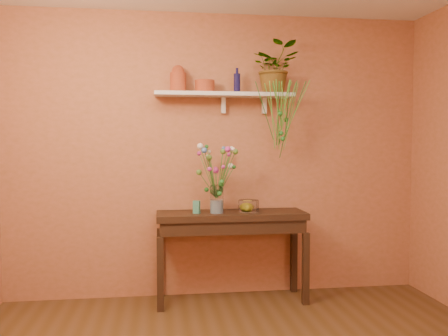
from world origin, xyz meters
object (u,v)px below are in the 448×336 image
Objects in this scene: sideboard at (231,225)px; blue_bottle at (237,83)px; bouquet at (217,165)px; spider_plant at (275,68)px; glass_vase at (217,201)px; terracotta_jug at (178,79)px; glass_bowl at (249,207)px.

blue_bottle is at bearing 56.05° from sideboard.
sideboard is 2.74× the size of bouquet.
spider_plant is 0.95× the size of bouquet.
sideboard is 5.37× the size of glass_vase.
terracotta_jug is 1.33× the size of glass_bowl.
glass_vase is at bearing -175.15° from glass_bowl.
bouquet is at bearing -174.90° from glass_bowl.
spider_plant is at bearing -1.41° from terracotta_jug.
blue_bottle is at bearing 36.38° from glass_vase.
glass_vase is (0.34, -0.18, -1.12)m from terracotta_jug.
glass_bowl reaches higher than sideboard.
spider_plant reaches higher than glass_vase.
bouquet is (0.00, -0.00, 0.33)m from glass_vase.
sideboard is 1.33m from blue_bottle.
glass_vase is 1.38× the size of glass_bowl.
terracotta_jug is at bearing 165.44° from sideboard.
sideboard is 0.58m from bouquet.
glass_bowl is (0.30, 0.03, -0.39)m from bouquet.
blue_bottle is (0.07, 0.10, 1.32)m from sideboard.
sideboard is at bearing 20.50° from glass_vase.
terracotta_jug is 0.97× the size of glass_vase.
terracotta_jug reaches higher than glass_vase.
terracotta_jug reaches higher than blue_bottle.
terracotta_jug is at bearing 166.53° from glass_bowl.
bouquet is 0.49m from glass_bowl.
spider_plant reaches higher than sideboard.
glass_vase is (-0.21, -0.16, -1.09)m from blue_bottle.
terracotta_jug reaches higher than sideboard.
glass_bowl is at bearing -154.92° from spider_plant.
blue_bottle is at bearing 123.88° from glass_bowl.
blue_bottle is at bearing -2.26° from terracotta_jug.
terracotta_jug is at bearing 152.14° from glass_vase.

